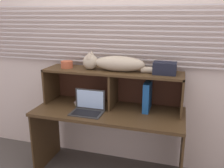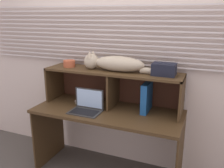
{
  "view_description": "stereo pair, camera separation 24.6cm",
  "coord_description": "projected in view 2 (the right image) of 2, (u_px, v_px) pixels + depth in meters",
  "views": [
    {
      "loc": [
        0.67,
        -1.96,
        1.66
      ],
      "look_at": [
        0.0,
        0.33,
        0.98
      ],
      "focal_mm": 38.64,
      "sensor_mm": 36.0,
      "label": 1
    },
    {
      "loc": [
        0.9,
        -1.88,
        1.66
      ],
      "look_at": [
        0.0,
        0.33,
        0.98
      ],
      "focal_mm": 38.64,
      "sensor_mm": 36.0,
      "label": 2
    }
  ],
  "objects": [
    {
      "name": "book_stack",
      "position": [
        87.0,
        100.0,
        2.64
      ],
      "size": [
        0.16,
        0.26,
        0.05
      ],
      "color": "#4B6750",
      "rests_on": "desk"
    },
    {
      "name": "desk",
      "position": [
        107.0,
        123.0,
        2.47
      ],
      "size": [
        1.5,
        0.62,
        0.73
      ],
      "color": "#44301A",
      "rests_on": "ground"
    },
    {
      "name": "cat",
      "position": [
        114.0,
        63.0,
        2.41
      ],
      "size": [
        0.85,
        0.18,
        0.19
      ],
      "color": "#BBAC92",
      "rests_on": "hutch_shelf_unit"
    },
    {
      "name": "storage_box",
      "position": [
        164.0,
        69.0,
        2.23
      ],
      "size": [
        0.22,
        0.15,
        0.11
      ],
      "primitive_type": "cube",
      "color": "black",
      "rests_on": "hutch_shelf_unit"
    },
    {
      "name": "hutch_shelf_unit",
      "position": [
        113.0,
        80.0,
        2.5
      ],
      "size": [
        1.43,
        0.34,
        0.38
      ],
      "color": "#44301A",
      "rests_on": "desk"
    },
    {
      "name": "small_basket",
      "position": [
        69.0,
        64.0,
        2.61
      ],
      "size": [
        0.13,
        0.13,
        0.07
      ],
      "primitive_type": "cylinder",
      "color": "#B95636",
      "rests_on": "hutch_shelf_unit"
    },
    {
      "name": "binder_upright",
      "position": [
        147.0,
        97.0,
        2.37
      ],
      "size": [
        0.06,
        0.26,
        0.3
      ],
      "primitive_type": "cube",
      "color": "#1A4E8F",
      "rests_on": "desk"
    },
    {
      "name": "back_panel_with_blinds",
      "position": [
        120.0,
        54.0,
        2.6
      ],
      "size": [
        4.4,
        0.08,
        2.5
      ],
      "color": "beige",
      "rests_on": "ground"
    },
    {
      "name": "laptop",
      "position": [
        87.0,
        107.0,
        2.39
      ],
      "size": [
        0.31,
        0.21,
        0.22
      ],
      "color": "#313131",
      "rests_on": "desk"
    }
  ]
}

